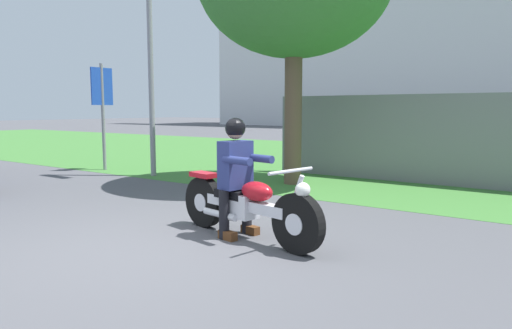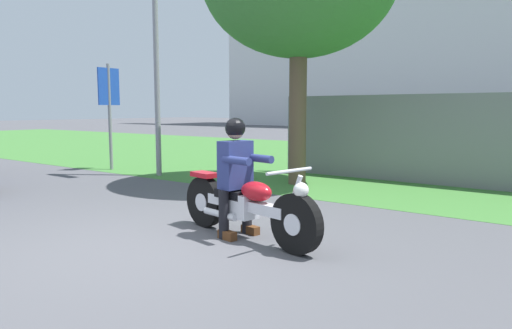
{
  "view_description": "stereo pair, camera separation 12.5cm",
  "coord_description": "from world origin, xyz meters",
  "px_view_note": "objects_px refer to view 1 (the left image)",
  "views": [
    {
      "loc": [
        3.85,
        -3.23,
        1.5
      ],
      "look_at": [
        0.72,
        1.2,
        0.85
      ],
      "focal_mm": 32.57,
      "sensor_mm": 36.0,
      "label": 1
    },
    {
      "loc": [
        3.95,
        -3.15,
        1.5
      ],
      "look_at": [
        0.72,
        1.2,
        0.85
      ],
      "focal_mm": 32.57,
      "sensor_mm": 36.0,
      "label": 2
    }
  ],
  "objects_px": {
    "rider_lead": "(236,168)",
    "sign_banner": "(102,100)",
    "motorcycle_lead": "(246,206)",
    "streetlight_pole": "(153,12)"
  },
  "relations": [
    {
      "from": "rider_lead",
      "to": "sign_banner",
      "type": "relative_size",
      "value": 0.54
    },
    {
      "from": "rider_lead",
      "to": "streetlight_pole",
      "type": "bearing_deg",
      "value": 157.8
    },
    {
      "from": "motorcycle_lead",
      "to": "sign_banner",
      "type": "bearing_deg",
      "value": 166.39
    },
    {
      "from": "motorcycle_lead",
      "to": "rider_lead",
      "type": "relative_size",
      "value": 1.57
    },
    {
      "from": "motorcycle_lead",
      "to": "rider_lead",
      "type": "xyz_separation_m",
      "value": [
        -0.17,
        0.03,
        0.43
      ]
    },
    {
      "from": "rider_lead",
      "to": "streetlight_pole",
      "type": "xyz_separation_m",
      "value": [
        -4.49,
        2.89,
        2.76
      ]
    },
    {
      "from": "rider_lead",
      "to": "sign_banner",
      "type": "xyz_separation_m",
      "value": [
        -6.37,
        2.9,
        0.91
      ]
    },
    {
      "from": "rider_lead",
      "to": "sign_banner",
      "type": "height_order",
      "value": "sign_banner"
    },
    {
      "from": "motorcycle_lead",
      "to": "rider_lead",
      "type": "bearing_deg",
      "value": 179.18
    },
    {
      "from": "motorcycle_lead",
      "to": "sign_banner",
      "type": "height_order",
      "value": "sign_banner"
    }
  ]
}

